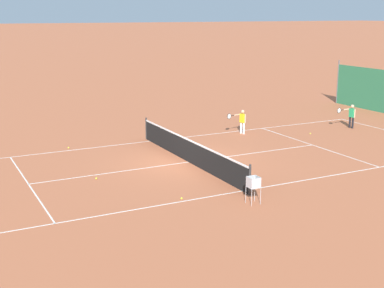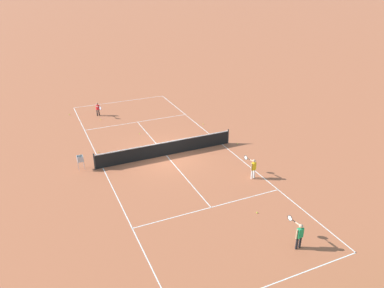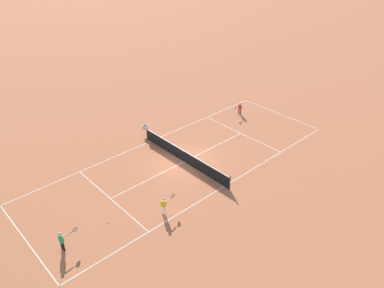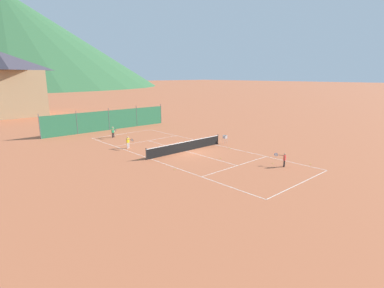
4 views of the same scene
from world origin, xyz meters
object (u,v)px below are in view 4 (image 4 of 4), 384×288
tennis_ball_alley_left (311,164)px  player_far_service (113,131)px  tennis_ball_by_net_left (230,148)px  tennis_ball_alley_right (221,158)px  tennis_ball_mid_court (273,163)px  tennis_ball_near_corner (127,141)px  ball_hopper (225,137)px  alpine_chalet (1,83)px  player_near_service (128,141)px  tennis_ball_far_corner (175,169)px  tennis_net (186,146)px  tennis_ball_by_net_right (139,160)px  player_near_baseline (284,159)px

tennis_ball_alley_left → player_far_service: bearing=107.8°
tennis_ball_by_net_left → tennis_ball_alley_right: (-3.37, -1.85, 0.00)m
tennis_ball_mid_court → tennis_ball_near_corner: bearing=105.5°
ball_hopper → alpine_chalet: bearing=107.2°
tennis_ball_alley_right → tennis_ball_near_corner: bearing=101.4°
player_near_service → tennis_ball_by_net_left: (7.41, -6.96, -0.68)m
tennis_ball_far_corner → tennis_net: bearing=40.3°
player_near_service → alpine_chalet: alpine_chalet is taller
tennis_ball_alley_right → alpine_chalet: size_ratio=0.01×
tennis_ball_alley_right → alpine_chalet: alpine_chalet is taller
tennis_net → tennis_ball_alley_right: bearing=-82.4°
tennis_ball_near_corner → alpine_chalet: bearing=99.4°
tennis_net → alpine_chalet: bearing=100.2°
player_near_service → tennis_ball_by_net_left: player_near_service is taller
tennis_ball_by_net_left → tennis_ball_near_corner: size_ratio=1.00×
tennis_ball_by_net_left → tennis_ball_far_corner: same height
tennis_ball_alley_left → tennis_ball_far_corner: (-9.17, 6.47, 0.00)m
tennis_ball_far_corner → tennis_ball_by_net_right: size_ratio=1.00×
tennis_ball_far_corner → alpine_chalet: bearing=93.5°
alpine_chalet → tennis_ball_by_net_right: bearing=-86.9°
player_far_service → alpine_chalet: size_ratio=0.10×
tennis_ball_by_net_left → tennis_ball_far_corner: 8.55m
tennis_ball_mid_court → tennis_ball_near_corner: size_ratio=1.00×
tennis_ball_near_corner → tennis_ball_by_net_right: size_ratio=1.00×
tennis_ball_by_net_right → tennis_ball_alley_right: bearing=-38.7°
tennis_net → tennis_ball_near_corner: 8.00m
ball_hopper → alpine_chalet: alpine_chalet is taller
tennis_ball_mid_court → tennis_ball_alley_left: bearing=-46.2°
player_far_service → tennis_ball_by_net_left: bearing=-65.1°
player_far_service → tennis_ball_by_net_right: bearing=-106.5°
player_far_service → tennis_ball_by_net_left: size_ratio=19.00×
tennis_ball_far_corner → tennis_ball_by_net_right: (-0.56, 4.22, 0.00)m
tennis_ball_by_net_left → player_near_service: bearing=136.8°
player_far_service → tennis_ball_near_corner: (0.20, -2.83, -0.70)m
tennis_ball_far_corner → tennis_ball_near_corner: size_ratio=1.00×
tennis_ball_by_net_right → alpine_chalet: 40.18m
player_near_baseline → tennis_net: bearing=105.5°
player_near_service → tennis_ball_alley_right: 9.71m
tennis_ball_far_corner → ball_hopper: ball_hopper is taller
tennis_ball_alley_left → tennis_ball_alley_right: (-4.14, 6.21, 0.00)m
tennis_ball_alley_left → tennis_ball_far_corner: size_ratio=1.00×
player_near_baseline → player_far_service: bearing=103.0°
player_far_service → tennis_ball_by_net_right: (-3.02, -10.19, -0.70)m
tennis_net → tennis_ball_alley_left: (4.68, -10.28, -0.47)m
tennis_ball_by_net_left → tennis_ball_alley_left: bearing=-84.6°
player_near_baseline → alpine_chalet: 50.39m
tennis_ball_alley_left → tennis_ball_alley_right: bearing=123.6°
player_near_baseline → tennis_ball_mid_court: size_ratio=16.67×
alpine_chalet → tennis_ball_by_net_left: bearing=-75.3°
tennis_ball_far_corner → tennis_ball_alley_right: same height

